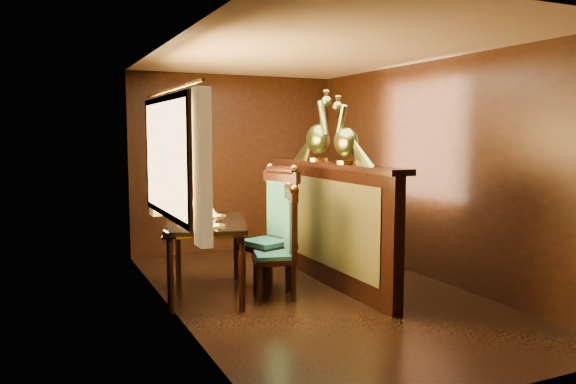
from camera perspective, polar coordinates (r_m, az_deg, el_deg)
name	(u,v)px	position (r m, az deg, el deg)	size (l,w,h in m)	color
ground	(316,293)	(6.01, 2.85, -10.26)	(5.00, 5.00, 0.00)	black
room_shell	(308,143)	(5.74, 2.09, 5.01)	(3.04, 5.04, 2.52)	black
partition	(329,221)	(6.26, 4.22, -2.91)	(0.26, 2.70, 1.36)	black
dining_table	(206,228)	(5.86, -8.32, -3.63)	(1.15, 1.50, 0.98)	black
chair_left	(284,238)	(5.73, -0.37, -4.74)	(0.52, 0.53, 1.18)	black
chair_right	(276,223)	(6.15, -1.22, -3.18)	(0.61, 0.63, 1.34)	black
peacock_left	(346,129)	(5.89, 5.93, 6.35)	(0.23, 0.60, 0.72)	#194D39
peacock_right	(318,126)	(6.44, 3.07, 6.68)	(0.25, 0.67, 0.80)	#194D39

